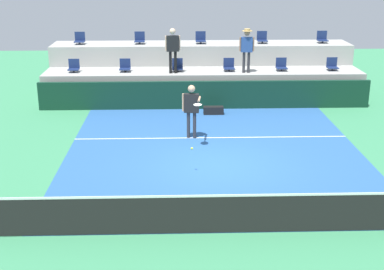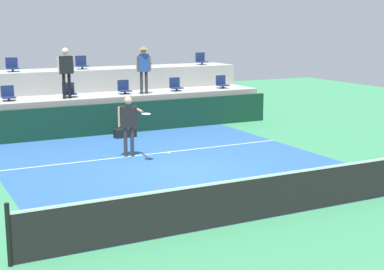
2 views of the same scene
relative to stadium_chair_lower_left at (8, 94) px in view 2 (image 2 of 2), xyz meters
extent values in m
plane|color=#388456|center=(3.21, -7.23, -1.46)|extent=(40.00, 40.00, 0.00)
cube|color=#285693|center=(3.21, -6.23, -1.46)|extent=(9.00, 10.00, 0.01)
cube|color=white|center=(3.21, -4.83, -1.46)|extent=(9.00, 0.06, 0.00)
cylinder|color=black|center=(-1.99, -11.23, -0.93)|extent=(0.08, 0.08, 1.07)
cube|color=black|center=(3.21, -11.23, -1.01)|extent=(10.40, 0.01, 0.87)
cube|color=white|center=(3.21, -11.23, -0.57)|extent=(10.40, 0.02, 0.05)
cube|color=#0F3323|center=(3.21, -1.23, -0.91)|extent=(13.00, 0.16, 1.10)
cube|color=#9E9E99|center=(3.21, 0.07, -0.84)|extent=(13.00, 1.80, 1.25)
cube|color=#9E9E99|center=(3.21, 1.87, -0.41)|extent=(13.00, 1.80, 2.10)
cylinder|color=#2D2D33|center=(0.00, -0.08, -0.16)|extent=(0.08, 0.08, 0.10)
cube|color=navy|center=(0.00, -0.08, -0.09)|extent=(0.44, 0.40, 0.04)
cube|color=navy|center=(0.00, 0.10, 0.12)|extent=(0.44, 0.04, 0.38)
cylinder|color=#2D2D33|center=(2.13, -0.08, -0.16)|extent=(0.08, 0.08, 0.10)
cube|color=navy|center=(2.13, -0.08, -0.09)|extent=(0.44, 0.40, 0.04)
cube|color=navy|center=(2.13, 0.10, 0.12)|extent=(0.44, 0.04, 0.38)
cylinder|color=#2D2D33|center=(4.25, -0.08, -0.16)|extent=(0.08, 0.08, 0.10)
cube|color=navy|center=(4.25, -0.08, -0.09)|extent=(0.44, 0.40, 0.04)
cube|color=navy|center=(4.25, 0.10, 0.12)|extent=(0.44, 0.04, 0.38)
cylinder|color=#2D2D33|center=(6.41, -0.08, -0.16)|extent=(0.08, 0.08, 0.10)
cube|color=navy|center=(6.41, -0.08, -0.09)|extent=(0.44, 0.40, 0.04)
cube|color=navy|center=(6.41, 0.10, 0.12)|extent=(0.44, 0.04, 0.38)
cylinder|color=#2D2D33|center=(8.52, -0.08, -0.16)|extent=(0.08, 0.08, 0.10)
cube|color=navy|center=(8.52, -0.08, -0.09)|extent=(0.44, 0.40, 0.04)
cube|color=navy|center=(8.52, 0.10, 0.12)|extent=(0.44, 0.04, 0.38)
cylinder|color=#2D2D33|center=(0.51, 1.72, 0.69)|extent=(0.08, 0.08, 0.10)
cube|color=navy|center=(0.51, 1.72, 0.76)|extent=(0.44, 0.40, 0.04)
cube|color=navy|center=(0.51, 1.90, 0.97)|extent=(0.44, 0.04, 0.38)
cylinder|color=#2D2D33|center=(3.17, 1.72, 0.69)|extent=(0.08, 0.08, 0.10)
cube|color=navy|center=(3.17, 1.72, 0.76)|extent=(0.44, 0.40, 0.04)
cube|color=navy|center=(3.17, 1.90, 0.97)|extent=(0.44, 0.04, 0.38)
cylinder|color=#2D2D33|center=(5.87, 1.72, 0.69)|extent=(0.08, 0.08, 0.10)
cube|color=navy|center=(5.87, 1.72, 0.76)|extent=(0.44, 0.40, 0.04)
cube|color=navy|center=(5.87, 1.90, 0.97)|extent=(0.44, 0.04, 0.38)
cylinder|color=#2D2D33|center=(8.52, 1.72, 0.69)|extent=(0.08, 0.08, 0.10)
cube|color=navy|center=(8.52, 1.72, 0.76)|extent=(0.44, 0.40, 0.04)
cube|color=navy|center=(8.52, 1.90, 0.97)|extent=(0.44, 0.04, 0.38)
cylinder|color=#2D2D33|center=(2.46, -4.80, -1.02)|extent=(0.12, 0.12, 0.88)
cylinder|color=#2D2D33|center=(2.66, -4.82, -1.02)|extent=(0.12, 0.12, 0.88)
cube|color=black|center=(2.56, -4.81, -0.27)|extent=(0.50, 0.24, 0.62)
sphere|color=tan|center=(2.56, -4.81, 0.21)|extent=(0.27, 0.27, 0.24)
cylinder|color=tan|center=(2.29, -4.78, -0.25)|extent=(0.08, 0.08, 0.59)
cylinder|color=tan|center=(2.80, -5.12, -0.06)|extent=(0.14, 0.56, 0.07)
cylinder|color=black|center=(2.75, -5.50, -0.06)|extent=(0.07, 0.26, 0.04)
ellipsoid|color=silver|center=(2.72, -5.77, -0.06)|extent=(0.30, 0.35, 0.03)
cylinder|color=black|center=(1.86, -0.40, 0.23)|extent=(0.12, 0.12, 0.88)
cylinder|color=black|center=(2.06, -0.37, 0.23)|extent=(0.12, 0.12, 0.88)
cube|color=black|center=(1.96, -0.38, 0.98)|extent=(0.50, 0.24, 0.62)
sphere|color=beige|center=(1.96, -0.38, 1.46)|extent=(0.27, 0.27, 0.24)
cylinder|color=beige|center=(1.68, -0.42, 1.00)|extent=(0.08, 0.08, 0.59)
cylinder|color=beige|center=(2.23, -0.35, 1.00)|extent=(0.08, 0.08, 0.59)
cylinder|color=#2D2D33|center=(4.81, -0.38, 0.20)|extent=(0.12, 0.12, 0.84)
cylinder|color=#2D2D33|center=(5.00, -0.39, 0.20)|extent=(0.12, 0.12, 0.84)
cube|color=#2D4C8C|center=(4.90, -0.38, 0.92)|extent=(0.47, 0.21, 0.59)
sphere|color=#A87A5B|center=(4.90, -0.38, 1.38)|extent=(0.24, 0.24, 0.23)
cylinder|color=#A87A5B|center=(4.64, -0.37, 0.94)|extent=(0.07, 0.07, 0.56)
cylinder|color=#A87A5B|center=(5.16, -0.40, 0.94)|extent=(0.07, 0.07, 0.56)
cylinder|color=tan|center=(4.90, -0.38, 1.46)|extent=(0.43, 0.43, 0.01)
cylinder|color=tan|center=(4.90, -0.38, 1.50)|extent=(0.25, 0.25, 0.09)
sphere|color=#CCE033|center=(2.48, -7.77, -0.76)|extent=(0.07, 0.07, 0.07)
cube|color=black|center=(3.48, -2.04, -1.31)|extent=(0.76, 0.28, 0.30)
camera|label=1|loc=(2.03, -21.46, 4.24)|focal=49.71mm
camera|label=2|loc=(-3.38, -20.35, 2.43)|focal=53.64mm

